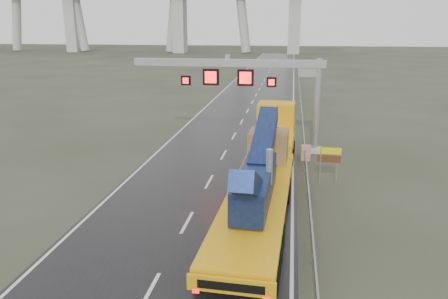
% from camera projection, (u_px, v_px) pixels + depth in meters
% --- Properties ---
extents(ground, '(400.00, 400.00, 0.00)m').
position_uv_depth(ground, '(165.00, 264.00, 18.18)').
color(ground, '#313424').
rests_on(ground, ground).
extents(road, '(11.00, 200.00, 0.02)m').
position_uv_depth(road, '(252.00, 102.00, 56.18)').
color(road, black).
rests_on(road, ground).
extents(guardrail, '(0.20, 140.00, 1.40)m').
position_uv_depth(guardrail, '(302.00, 113.00, 45.59)').
color(guardrail, gray).
rests_on(guardrail, ground).
extents(sign_gantry, '(14.90, 1.20, 7.42)m').
position_uv_depth(sign_gantry, '(255.00, 79.00, 33.42)').
color(sign_gantry, beige).
rests_on(sign_gantry, ground).
extents(heavy_haul_truck, '(3.77, 20.73, 4.84)m').
position_uv_depth(heavy_haul_truck, '(266.00, 159.00, 26.17)').
color(heavy_haul_truck, orange).
rests_on(heavy_haul_truck, ground).
extents(exit_sign_pair, '(1.42, 0.10, 2.43)m').
position_uv_depth(exit_sign_pair, '(329.00, 158.00, 26.82)').
color(exit_sign_pair, '#96999E').
rests_on(exit_sign_pair, ground).
extents(striped_barrier, '(0.70, 0.39, 1.16)m').
position_uv_depth(striped_barrier, '(306.00, 153.00, 31.95)').
color(striped_barrier, red).
rests_on(striped_barrier, ground).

